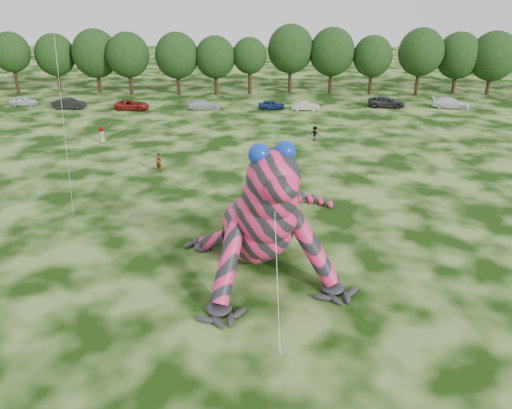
{
  "coord_description": "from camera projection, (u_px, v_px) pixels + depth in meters",
  "views": [
    {
      "loc": [
        3.5,
        -21.83,
        16.45
      ],
      "look_at": [
        2.99,
        5.83,
        4.0
      ],
      "focal_mm": 35.0,
      "sensor_mm": 36.0,
      "label": 1
    }
  ],
  "objects": [
    {
      "name": "car_5",
      "position": [
        306.0,
        106.0,
        68.9
      ],
      "size": [
        3.91,
        1.62,
        1.26
      ],
      "primitive_type": "imported",
      "rotation": [
        0.0,
        0.0,
        1.49
      ],
      "color": "#B9B7A9",
      "rests_on": "ground"
    },
    {
      "name": "tree_4",
      "position": [
        56.0,
        63.0,
        78.88
      ],
      "size": [
        6.22,
        5.6,
        9.06
      ],
      "primitive_type": null,
      "color": "black",
      "rests_on": "ground"
    },
    {
      "name": "car_6",
      "position": [
        386.0,
        102.0,
        70.7
      ],
      "size": [
        5.23,
        2.57,
        1.43
      ],
      "primitive_type": "imported",
      "rotation": [
        0.0,
        0.0,
        1.53
      ],
      "color": "#262729",
      "rests_on": "ground"
    },
    {
      "name": "tree_13",
      "position": [
        420.0,
        62.0,
        76.26
      ],
      "size": [
        6.83,
        6.15,
        10.13
      ],
      "primitive_type": null,
      "color": "black",
      "rests_on": "ground"
    },
    {
      "name": "car_7",
      "position": [
        451.0,
        103.0,
        70.15
      ],
      "size": [
        5.46,
        3.1,
        1.49
      ],
      "primitive_type": "imported",
      "rotation": [
        0.0,
        0.0,
        1.36
      ],
      "color": "white",
      "rests_on": "ground"
    },
    {
      "name": "spectator_0",
      "position": [
        159.0,
        163.0,
        46.59
      ],
      "size": [
        0.77,
        0.68,
        1.78
      ],
      "primitive_type": "imported",
      "rotation": [
        0.0,
        0.0,
        5.79
      ],
      "color": "gray",
      "rests_on": "ground"
    },
    {
      "name": "spectator_2",
      "position": [
        315.0,
        133.0,
        55.82
      ],
      "size": [
        1.21,
        1.03,
        1.63
      ],
      "primitive_type": "imported",
      "rotation": [
        0.0,
        0.0,
        2.66
      ],
      "color": "gray",
      "rests_on": "ground"
    },
    {
      "name": "tree_14",
      "position": [
        457.0,
        63.0,
        77.76
      ],
      "size": [
        6.82,
        6.14,
        9.4
      ],
      "primitive_type": null,
      "color": "black",
      "rests_on": "ground"
    },
    {
      "name": "spectator_5",
      "position": [
        290.0,
        185.0,
        41.46
      ],
      "size": [
        1.74,
        0.78,
        1.8
      ],
      "primitive_type": "imported",
      "rotation": [
        0.0,
        0.0,
        6.13
      ],
      "color": "gray",
      "rests_on": "ground"
    },
    {
      "name": "car_4",
      "position": [
        271.0,
        105.0,
        69.53
      ],
      "size": [
        3.8,
        1.78,
        1.26
      ],
      "primitive_type": "imported",
      "rotation": [
        0.0,
        0.0,
        1.65
      ],
      "color": "navy",
      "rests_on": "ground"
    },
    {
      "name": "tree_10",
      "position": [
        290.0,
        59.0,
        77.84
      ],
      "size": [
        7.09,
        6.38,
        10.5
      ],
      "primitive_type": null,
      "color": "black",
      "rests_on": "ground"
    },
    {
      "name": "spectator_4",
      "position": [
        102.0,
        135.0,
        54.88
      ],
      "size": [
        0.82,
        1.02,
        1.82
      ],
      "primitive_type": "imported",
      "rotation": [
        0.0,
        0.0,
        4.41
      ],
      "color": "gray",
      "rests_on": "ground"
    },
    {
      "name": "car_2",
      "position": [
        132.0,
        105.0,
        69.22
      ],
      "size": [
        4.87,
        2.4,
        1.33
      ],
      "primitive_type": "imported",
      "rotation": [
        0.0,
        0.0,
        1.53
      ],
      "color": "maroon",
      "rests_on": "ground"
    },
    {
      "name": "inflatable_gecko",
      "position": [
        249.0,
        191.0,
        31.07
      ],
      "size": [
        19.88,
        21.66,
        8.92
      ],
      "primitive_type": null,
      "rotation": [
        0.0,
        0.0,
        0.32
      ],
      "color": "#E42460",
      "rests_on": "ground"
    },
    {
      "name": "tree_7",
      "position": [
        177.0,
        64.0,
        76.73
      ],
      "size": [
        6.68,
        6.01,
        9.48
      ],
      "primitive_type": null,
      "color": "black",
      "rests_on": "ground"
    },
    {
      "name": "tree_11",
      "position": [
        332.0,
        61.0,
        77.47
      ],
      "size": [
        7.01,
        6.31,
        10.07
      ],
      "primitive_type": null,
      "color": "black",
      "rests_on": "ground"
    },
    {
      "name": "tree_3",
      "position": [
        13.0,
        63.0,
        77.41
      ],
      "size": [
        5.81,
        5.23,
        9.44
      ],
      "primitive_type": null,
      "color": "black",
      "rests_on": "ground"
    },
    {
      "name": "tree_12",
      "position": [
        372.0,
        65.0,
        77.18
      ],
      "size": [
        5.99,
        5.39,
        8.97
      ],
      "primitive_type": null,
      "color": "black",
      "rests_on": "ground"
    },
    {
      "name": "car_1",
      "position": [
        69.0,
        104.0,
        69.64
      ],
      "size": [
        4.51,
        1.58,
        1.48
      ],
      "primitive_type": "imported",
      "rotation": [
        0.0,
        0.0,
        1.57
      ],
      "color": "black",
      "rests_on": "ground"
    },
    {
      "name": "tree_6",
      "position": [
        129.0,
        64.0,
        76.74
      ],
      "size": [
        6.52,
        5.86,
        9.49
      ],
      "primitive_type": null,
      "color": "black",
      "rests_on": "ground"
    },
    {
      "name": "car_0",
      "position": [
        23.0,
        101.0,
        71.56
      ],
      "size": [
        3.81,
        1.61,
        1.29
      ],
      "primitive_type": "imported",
      "rotation": [
        0.0,
        0.0,
        1.55
      ],
      "color": "silver",
      "rests_on": "ground"
    },
    {
      "name": "ground",
      "position": [
        198.0,
        317.0,
        26.71
      ],
      "size": [
        240.0,
        240.0,
        0.0
      ],
      "primitive_type": "plane",
      "color": "#16330A",
      "rests_on": "ground"
    },
    {
      "name": "tree_5",
      "position": [
        96.0,
        61.0,
        78.37
      ],
      "size": [
        7.16,
        6.44,
        9.8
      ],
      "primitive_type": null,
      "color": "black",
      "rests_on": "ground"
    },
    {
      "name": "tree_9",
      "position": [
        250.0,
        66.0,
        77.2
      ],
      "size": [
        5.27,
        4.74,
        8.68
      ],
      "primitive_type": null,
      "color": "black",
      "rests_on": "ground"
    },
    {
      "name": "car_3",
      "position": [
        204.0,
        105.0,
        69.47
      ],
      "size": [
        4.66,
        2.4,
        1.29
      ],
      "primitive_type": "imported",
      "rotation": [
        0.0,
        0.0,
        1.71
      ],
      "color": "#B8BFC3",
      "rests_on": "ground"
    },
    {
      "name": "tree_15",
      "position": [
        492.0,
        63.0,
        76.76
      ],
      "size": [
        7.17,
        6.45,
        9.63
      ],
      "primitive_type": null,
      "color": "black",
      "rests_on": "ground"
    },
    {
      "name": "tree_8",
      "position": [
        215.0,
        66.0,
        76.9
      ],
      "size": [
        6.14,
        5.53,
        8.94
      ],
      "primitive_type": null,
      "color": "black",
      "rests_on": "ground"
    }
  ]
}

